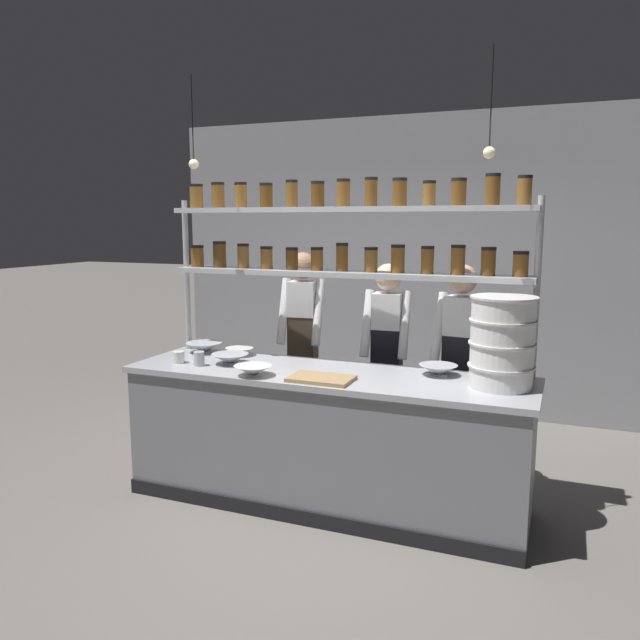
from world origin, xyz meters
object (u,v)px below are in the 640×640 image
at_px(chef_left, 303,339).
at_px(prep_bowl_far_left, 204,348).
at_px(chef_right, 460,361).
at_px(chef_center, 387,353).
at_px(spice_shelf_unit, 343,244).
at_px(serving_cup_by_board, 199,359).
at_px(prep_bowl_near_right, 253,371).
at_px(container_stack, 502,342).
at_px(prep_bowl_center_front, 438,370).
at_px(serving_cup_front, 179,357).
at_px(cutting_board, 321,379).
at_px(prep_bowl_center_back, 239,352).
at_px(prep_bowl_near_left, 230,359).

bearing_deg(chef_left, prep_bowl_far_left, -144.25).
bearing_deg(chef_right, chef_center, 176.36).
bearing_deg(spice_shelf_unit, chef_left, 137.26).
distance_m(chef_right, serving_cup_by_board, 1.85).
xyz_separation_m(chef_center, prep_bowl_near_right, (-0.62, -1.02, 0.04)).
relative_size(spice_shelf_unit, container_stack, 4.72).
relative_size(chef_left, chef_right, 1.03).
bearing_deg(prep_bowl_center_front, serving_cup_by_board, -167.75).
xyz_separation_m(chef_center, chef_right, (0.57, -0.12, 0.01)).
relative_size(spice_shelf_unit, chef_right, 1.62).
xyz_separation_m(serving_cup_front, serving_cup_by_board, (0.18, -0.02, 0.01)).
height_order(chef_right, prep_bowl_center_front, chef_right).
xyz_separation_m(container_stack, serving_cup_by_board, (-2.01, -0.19, -0.23)).
bearing_deg(cutting_board, serving_cup_front, 175.64).
bearing_deg(serving_cup_front, serving_cup_by_board, -6.92).
bearing_deg(chef_right, serving_cup_by_board, -146.56).
bearing_deg(spice_shelf_unit, chef_right, 20.94).
relative_size(cutting_board, prep_bowl_center_back, 1.90).
height_order(cutting_board, prep_bowl_center_front, prep_bowl_center_front).
bearing_deg(prep_bowl_far_left, prep_bowl_center_front, -1.69).
bearing_deg(prep_bowl_center_front, chef_right, 80.96).
height_order(spice_shelf_unit, prep_bowl_center_back, spice_shelf_unit).
distance_m(chef_left, prep_bowl_center_front, 1.37).
xyz_separation_m(container_stack, prep_bowl_center_back, (-1.92, 0.21, -0.25)).
bearing_deg(container_stack, chef_center, 141.99).
relative_size(chef_right, serving_cup_front, 19.52).
height_order(spice_shelf_unit, chef_left, spice_shelf_unit).
bearing_deg(chef_center, chef_left, 172.09).
xyz_separation_m(prep_bowl_center_back, prep_bowl_near_right, (0.39, -0.52, 0.01)).
distance_m(chef_right, prep_bowl_near_left, 1.64).
bearing_deg(prep_bowl_center_front, prep_bowl_near_right, -157.56).
xyz_separation_m(cutting_board, prep_bowl_far_left, (-1.15, 0.46, 0.03)).
bearing_deg(serving_cup_by_board, prep_bowl_near_left, 37.33).
height_order(prep_bowl_center_front, prep_bowl_near_right, same).
distance_m(spice_shelf_unit, prep_bowl_far_left, 1.36).
bearing_deg(serving_cup_front, prep_bowl_far_left, 94.33).
bearing_deg(chef_right, prep_bowl_center_front, -90.77).
relative_size(container_stack, prep_bowl_far_left, 2.01).
distance_m(prep_bowl_center_front, serving_cup_by_board, 1.64).
relative_size(cutting_board, prep_bowl_far_left, 1.44).
relative_size(chef_right, prep_bowl_near_right, 6.49).
relative_size(container_stack, serving_cup_front, 6.71).
xyz_separation_m(cutting_board, prep_bowl_near_left, (-0.77, 0.19, 0.02)).
height_order(spice_shelf_unit, prep_bowl_far_left, spice_shelf_unit).
distance_m(cutting_board, serving_cup_front, 1.13).
xyz_separation_m(spice_shelf_unit, serving_cup_by_board, (-0.89, -0.48, -0.79)).
distance_m(spice_shelf_unit, chef_left, 1.06).
height_order(chef_left, chef_center, chef_left).
bearing_deg(prep_bowl_center_front, container_stack, -20.80).
bearing_deg(container_stack, serving_cup_front, -175.58).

